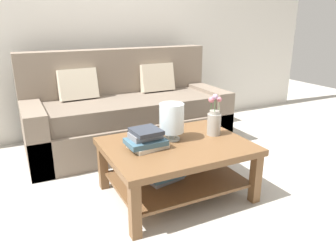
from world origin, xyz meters
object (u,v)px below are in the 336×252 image
(glass_hurricane_vase, at_px, (172,119))
(coffee_table, at_px, (176,158))
(couch, at_px, (127,114))
(book_stack_main, at_px, (146,139))
(flower_pitcher, at_px, (214,121))

(glass_hurricane_vase, bearing_deg, coffee_table, -97.44)
(couch, height_order, glass_hurricane_vase, couch)
(book_stack_main, height_order, flower_pitcher, flower_pitcher)
(glass_hurricane_vase, xyz_separation_m, flower_pitcher, (0.37, -0.06, -0.05))
(couch, xyz_separation_m, glass_hurricane_vase, (-0.02, -1.13, 0.26))
(coffee_table, relative_size, book_stack_main, 3.57)
(book_stack_main, relative_size, flower_pitcher, 0.87)
(couch, bearing_deg, book_stack_main, -102.88)
(glass_hurricane_vase, relative_size, flower_pitcher, 0.83)
(glass_hurricane_vase, bearing_deg, book_stack_main, -163.72)
(book_stack_main, bearing_deg, flower_pitcher, 1.67)
(couch, height_order, coffee_table, couch)
(flower_pitcher, bearing_deg, coffee_table, -173.74)
(flower_pitcher, bearing_deg, book_stack_main, -178.33)
(couch, bearing_deg, glass_hurricane_vase, -91.15)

